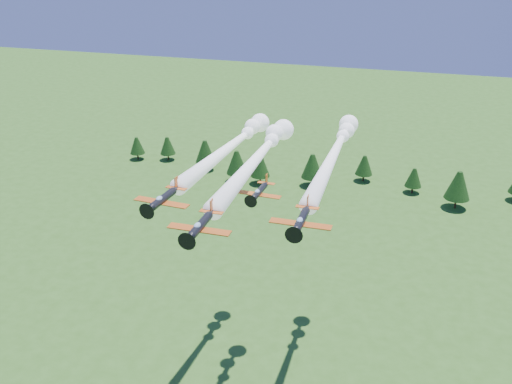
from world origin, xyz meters
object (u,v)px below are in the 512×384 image
(plane_left, at_px, (233,144))
(plane_right, at_px, (335,150))
(plane_slot, at_px, (259,192))
(plane_lead, at_px, (260,155))

(plane_left, relative_size, plane_right, 0.90)
(plane_left, height_order, plane_slot, plane_left)
(plane_slot, bearing_deg, plane_lead, 108.71)
(plane_lead, relative_size, plane_right, 0.91)
(plane_lead, bearing_deg, plane_slot, -74.48)
(plane_lead, distance_m, plane_left, 12.92)
(plane_left, bearing_deg, plane_lead, -46.91)
(plane_lead, distance_m, plane_right, 15.06)
(plane_lead, xyz_separation_m, plane_left, (-7.95, 9.90, -2.43))
(plane_right, relative_size, plane_slot, 6.65)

